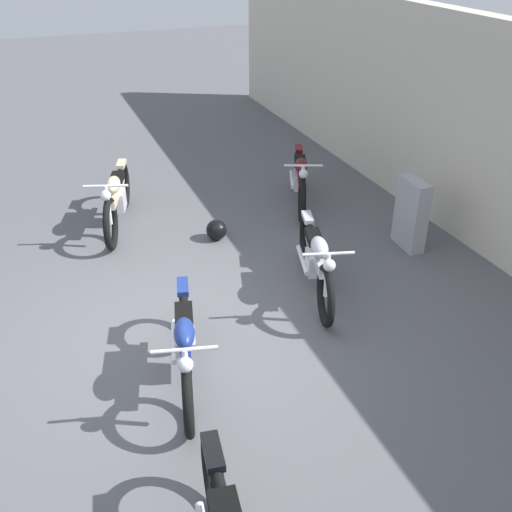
% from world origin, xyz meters
% --- Properties ---
extents(ground_plane, '(40.00, 40.00, 0.00)m').
position_xyz_m(ground_plane, '(0.00, 0.00, 0.00)').
color(ground_plane, '#56565B').
extents(stone_marker, '(0.55, 0.23, 0.96)m').
position_xyz_m(stone_marker, '(-0.82, 3.46, 0.48)').
color(stone_marker, '#9E9EA3').
rests_on(stone_marker, ground_plane).
extents(helmet, '(0.29, 0.29, 0.29)m').
position_xyz_m(helmet, '(-1.96, 1.09, 0.14)').
color(helmet, black).
rests_on(helmet, ground_plane).
extents(motorcycle_cream, '(2.00, 0.84, 0.93)m').
position_xyz_m(motorcycle_cream, '(-2.85, -0.11, 0.45)').
color(motorcycle_cream, black).
rests_on(motorcycle_cream, ground_plane).
extents(motorcycle_silver, '(1.93, 0.77, 0.89)m').
position_xyz_m(motorcycle_silver, '(-0.24, 1.76, 0.43)').
color(motorcycle_silver, black).
rests_on(motorcycle_silver, ground_plane).
extents(motorcycle_maroon, '(1.86, 0.92, 0.89)m').
position_xyz_m(motorcycle_maroon, '(-2.63, 2.67, 0.43)').
color(motorcycle_maroon, black).
rests_on(motorcycle_maroon, ground_plane).
extents(motorcycle_blue, '(1.93, 0.70, 0.88)m').
position_xyz_m(motorcycle_blue, '(0.75, -0.09, 0.43)').
color(motorcycle_blue, black).
rests_on(motorcycle_blue, ground_plane).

